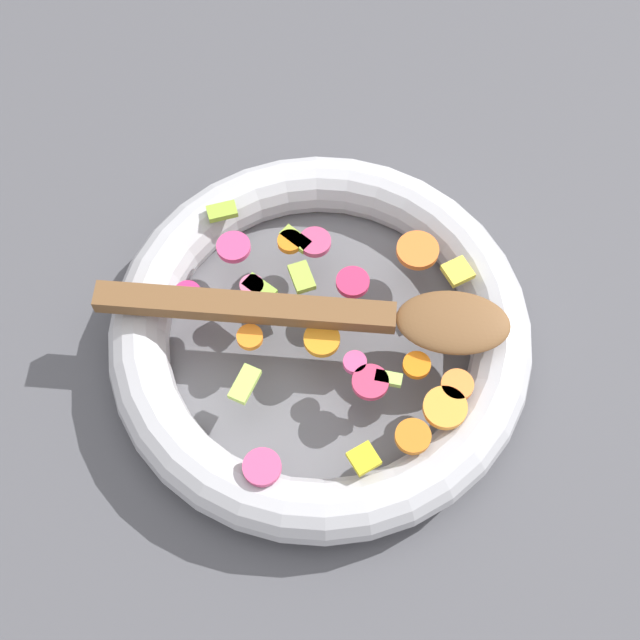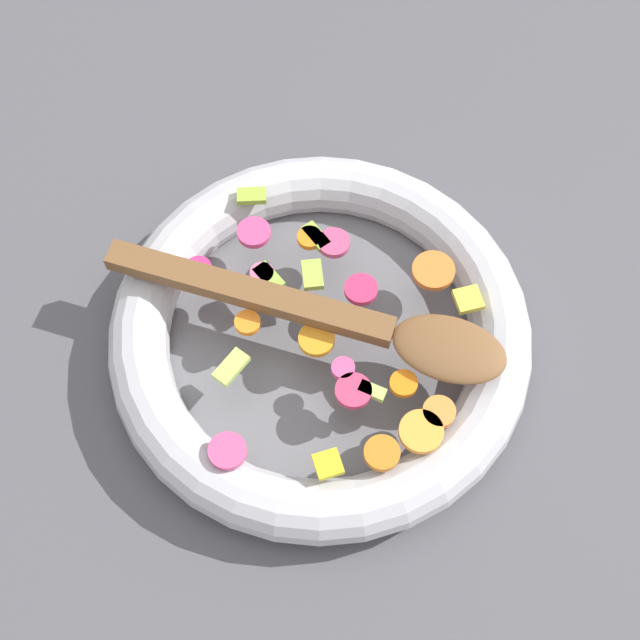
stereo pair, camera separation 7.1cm
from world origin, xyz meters
TOP-DOWN VIEW (x-y plane):
  - ground_plane at (0.00, 0.00)m, footprint 4.00×4.00m
  - skillet at (0.00, 0.00)m, footprint 0.35×0.35m
  - chopped_vegetables at (-0.01, 0.01)m, footprint 0.25×0.28m
  - wooden_spoon at (-0.02, 0.01)m, footprint 0.28×0.24m

SIDE VIEW (x-z plane):
  - ground_plane at x=0.00m, z-range 0.00..0.00m
  - skillet at x=0.00m, z-range 0.00..0.05m
  - chopped_vegetables at x=-0.01m, z-range 0.05..0.06m
  - wooden_spoon at x=-0.02m, z-range 0.06..0.07m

